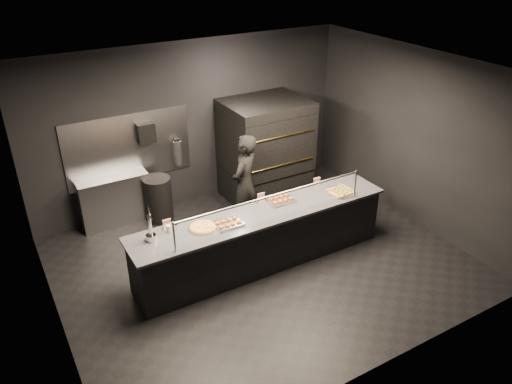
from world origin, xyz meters
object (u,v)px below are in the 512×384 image
fire_extinguisher (178,152)px  round_pizza (203,227)px  slider_tray_b (281,200)px  service_counter (262,238)px  towel_dispenser (146,133)px  prep_shelf (115,201)px  slider_tray_a (228,223)px  beer_tap (150,230)px  trash_bin (158,199)px  square_pizza (341,191)px  worker (244,184)px  pizza_oven (265,150)px

fire_extinguisher → round_pizza: bearing=-104.3°
round_pizza → slider_tray_b: bearing=4.7°
service_counter → towel_dispenser: towel_dispenser is taller
prep_shelf → service_counter: bearing=-55.4°
fire_extinguisher → towel_dispenser: bearing=-179.0°
slider_tray_a → beer_tap: bearing=171.1°
service_counter → prep_shelf: size_ratio=3.42×
service_counter → trash_bin: size_ratio=5.06×
round_pizza → beer_tap: bearing=174.3°
square_pizza → worker: bearing=135.3°
prep_shelf → beer_tap: (-0.08, -2.21, 0.63)m
service_counter → fire_extinguisher: 2.50m
pizza_oven → prep_shelf: bearing=171.5°
round_pizza → pizza_oven: bearing=40.9°
slider_tray_a → worker: (0.87, 1.08, -0.08)m
pizza_oven → fire_extinguisher: 1.63m
pizza_oven → towel_dispenser: size_ratio=5.46×
prep_shelf → fire_extinguisher: 1.39m
slider_tray_a → towel_dispenser: bearing=97.0°
slider_tray_a → trash_bin: slider_tray_a is taller
service_counter → fire_extinguisher: bearing=98.3°
beer_tap → worker: (1.95, 0.91, -0.21)m
trash_bin → service_counter: bearing=-66.6°
slider_tray_b → square_pizza: 1.01m
worker → slider_tray_b: bearing=64.0°
prep_shelf → slider_tray_b: size_ratio=2.67×
pizza_oven → beer_tap: pizza_oven is taller
fire_extinguisher → beer_tap: bearing=-120.2°
towel_dispenser → slider_tray_a: (0.30, -2.45, -0.61)m
round_pizza → slider_tray_b: slider_tray_b is taller
pizza_oven → trash_bin: (-2.10, 0.18, -0.56)m
slider_tray_a → worker: worker is taller
towel_dispenser → trash_bin: towel_dispenser is taller
service_counter → slider_tray_a: 0.77m
slider_tray_a → fire_extinguisher: bearing=84.2°
fire_extinguisher → square_pizza: bearing=-55.0°
fire_extinguisher → slider_tray_a: size_ratio=1.16×
service_counter → pizza_oven: bearing=57.7°
square_pizza → pizza_oven: bearing=95.7°
trash_bin → worker: 1.64m
pizza_oven → trash_bin: 2.18m
fire_extinguisher → trash_bin: 0.91m
beer_tap → prep_shelf: bearing=87.9°
pizza_oven → slider_tray_b: bearing=-114.1°
service_counter → pizza_oven: pizza_oven is taller
pizza_oven → beer_tap: bearing=-148.2°
towel_dispenser → trash_bin: size_ratio=0.43×
pizza_oven → towel_dispenser: 2.23m
beer_tap → slider_tray_b: bearing=1.1°
beer_tap → slider_tray_a: bearing=-8.9°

